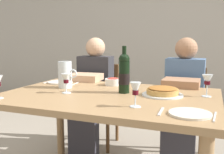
{
  "coord_description": "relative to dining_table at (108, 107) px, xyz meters",
  "views": [
    {
      "loc": [
        0.67,
        -1.67,
        1.15
      ],
      "look_at": [
        -0.01,
        0.1,
        0.87
      ],
      "focal_mm": 41.71,
      "sensor_mm": 36.0,
      "label": 1
    }
  ],
  "objects": [
    {
      "name": "fork_left_setting",
      "position": [
        0.43,
        -0.31,
        0.09
      ],
      "size": [
        0.02,
        0.16,
        0.0
      ],
      "primitive_type": "cube",
      "rotation": [
        0.0,
        0.0,
        1.61
      ],
      "color": "silver",
      "rests_on": "dining_table"
    },
    {
      "name": "wine_glass_left_diner",
      "position": [
        0.27,
        -0.26,
        0.19
      ],
      "size": [
        0.06,
        0.06,
        0.14
      ],
      "color": "silver",
      "rests_on": "dining_table"
    },
    {
      "name": "chair_left",
      "position": [
        -0.46,
        0.89,
        -0.17
      ],
      "size": [
        0.43,
        0.43,
        0.87
      ],
      "rotation": [
        0.0,
        0.0,
        3.21
      ],
      "color": "brown",
      "rests_on": "ground"
    },
    {
      "name": "spoon_right_setting",
      "position": [
        -0.7,
        0.29,
        0.09
      ],
      "size": [
        0.02,
        0.16,
        0.0
      ],
      "primitive_type": "cube",
      "rotation": [
        0.0,
        0.0,
        1.59
      ],
      "color": "silver",
      "rests_on": "dining_table"
    },
    {
      "name": "dinner_plate_right_setting",
      "position": [
        -0.58,
        0.29,
        0.1
      ],
      "size": [
        0.22,
        0.22,
        0.01
      ],
      "primitive_type": "cylinder",
      "color": "white",
      "rests_on": "dining_table"
    },
    {
      "name": "wine_bottle",
      "position": [
        0.09,
        0.09,
        0.24
      ],
      "size": [
        0.08,
        0.08,
        0.34
      ],
      "color": "black",
      "rests_on": "dining_table"
    },
    {
      "name": "chair_right",
      "position": [
        0.45,
        0.9,
        -0.17
      ],
      "size": [
        0.4,
        0.4,
        0.87
      ],
      "rotation": [
        0.0,
        0.0,
        3.13
      ],
      "color": "brown",
      "rests_on": "ground"
    },
    {
      "name": "diner_left",
      "position": [
        -0.44,
        0.66,
        -0.05
      ],
      "size": [
        0.36,
        0.52,
        1.16
      ],
      "rotation": [
        0.0,
        0.0,
        3.21
      ],
      "color": "#2D2D33",
      "rests_on": "ground"
    },
    {
      "name": "knife_left_setting",
      "position": [
        0.7,
        -0.31,
        0.09
      ],
      "size": [
        0.02,
        0.18,
        0.0
      ],
      "primitive_type": "cube",
      "rotation": [
        0.0,
        0.0,
        1.51
      ],
      "color": "silver",
      "rests_on": "dining_table"
    },
    {
      "name": "salad_bowl",
      "position": [
        -0.1,
        0.35,
        0.13
      ],
      "size": [
        0.14,
        0.14,
        0.07
      ],
      "color": "white",
      "rests_on": "dining_table"
    },
    {
      "name": "water_pitcher",
      "position": [
        -0.41,
        0.11,
        0.19
      ],
      "size": [
        0.16,
        0.11,
        0.21
      ],
      "color": "silver",
      "rests_on": "dining_table"
    },
    {
      "name": "dinner_plate_left_setting",
      "position": [
        0.58,
        -0.31,
        0.1
      ],
      "size": [
        0.22,
        0.22,
        0.01
      ],
      "primitive_type": "cylinder",
      "color": "silver",
      "rests_on": "dining_table"
    },
    {
      "name": "wine_glass_centre",
      "position": [
        -0.3,
        -0.07,
        0.19
      ],
      "size": [
        0.07,
        0.07,
        0.14
      ],
      "color": "silver",
      "rests_on": "dining_table"
    },
    {
      "name": "back_wall",
      "position": [
        0.0,
        2.66,
        0.73
      ],
      "size": [
        8.0,
        0.1,
        2.8
      ],
      "primitive_type": "cube",
      "color": "#B2ADA3",
      "rests_on": "ground"
    },
    {
      "name": "knife_right_setting",
      "position": [
        -0.43,
        0.29,
        0.09
      ],
      "size": [
        0.03,
        0.18,
        0.0
      ],
      "primitive_type": "cube",
      "rotation": [
        0.0,
        0.0,
        1.68
      ],
      "color": "silver",
      "rests_on": "dining_table"
    },
    {
      "name": "dining_table",
      "position": [
        0.0,
        0.0,
        0.0
      ],
      "size": [
        1.5,
        1.0,
        0.76
      ],
      "color": "#9E7A51",
      "rests_on": "ground"
    },
    {
      "name": "baked_tart",
      "position": [
        0.37,
        0.1,
        0.12
      ],
      "size": [
        0.28,
        0.28,
        0.06
      ],
      "color": "silver",
      "rests_on": "dining_table"
    },
    {
      "name": "wine_glass_right_diner",
      "position": [
        0.65,
        0.17,
        0.2
      ],
      "size": [
        0.07,
        0.07,
        0.15
      ],
      "color": "silver",
      "rests_on": "dining_table"
    },
    {
      "name": "diner_right",
      "position": [
        0.45,
        0.66,
        -0.05
      ],
      "size": [
        0.34,
        0.5,
        1.16
      ],
      "rotation": [
        0.0,
        0.0,
        3.13
      ],
      "color": "#4C6B93",
      "rests_on": "ground"
    }
  ]
}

